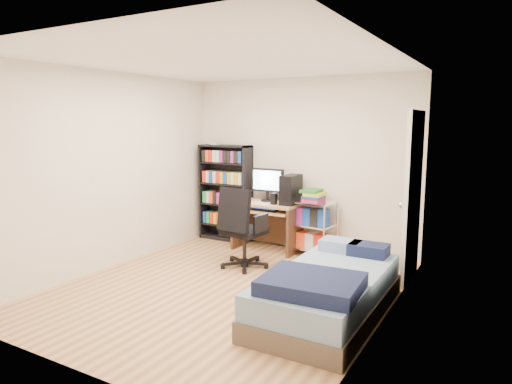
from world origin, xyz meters
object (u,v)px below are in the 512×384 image
Objects in this scene: office_chair at (242,242)px; bed at (328,291)px; computer_desk at (274,207)px; media_shelf at (225,191)px.

bed is (1.49, -0.85, -0.09)m from office_chair.
computer_desk reaches higher than office_chair.
media_shelf is 1.32× the size of computer_desk.
media_shelf is 0.81× the size of bed.
media_shelf reaches higher than office_chair.
office_chair is (0.02, -0.94, -0.31)m from computer_desk.
office_chair is at bearing -48.26° from media_shelf.
media_shelf reaches higher than bed.
media_shelf is at bearing 141.63° from bed.
media_shelf is 1.54m from office_chair.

